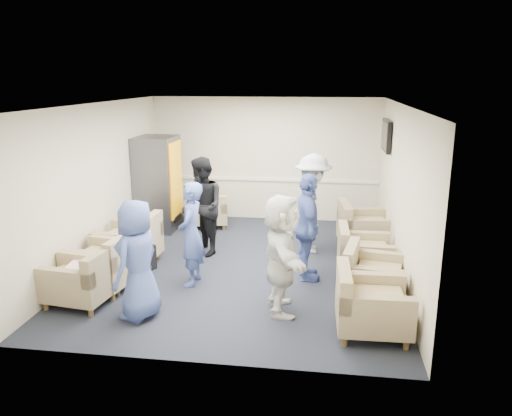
# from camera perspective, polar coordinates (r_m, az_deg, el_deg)

# --- Properties ---
(floor) EXTENTS (6.00, 6.00, 0.00)m
(floor) POSITION_cam_1_polar(r_m,az_deg,el_deg) (8.54, -1.48, -6.63)
(floor) COLOR black
(floor) RESTS_ON ground
(ceiling) EXTENTS (6.00, 6.00, 0.00)m
(ceiling) POSITION_cam_1_polar(r_m,az_deg,el_deg) (7.97, -1.61, 11.77)
(ceiling) COLOR silver
(ceiling) RESTS_ON back_wall
(back_wall) EXTENTS (5.00, 0.02, 2.70)m
(back_wall) POSITION_cam_1_polar(r_m,az_deg,el_deg) (11.07, 1.03, 5.58)
(back_wall) COLOR beige
(back_wall) RESTS_ON floor
(front_wall) EXTENTS (5.00, 0.02, 2.70)m
(front_wall) POSITION_cam_1_polar(r_m,az_deg,el_deg) (5.32, -6.88, -4.72)
(front_wall) COLOR beige
(front_wall) RESTS_ON floor
(left_wall) EXTENTS (0.02, 6.00, 2.70)m
(left_wall) POSITION_cam_1_polar(r_m,az_deg,el_deg) (8.90, -17.64, 2.63)
(left_wall) COLOR beige
(left_wall) RESTS_ON floor
(right_wall) EXTENTS (0.02, 6.00, 2.70)m
(right_wall) POSITION_cam_1_polar(r_m,az_deg,el_deg) (8.13, 16.13, 1.63)
(right_wall) COLOR beige
(right_wall) RESTS_ON floor
(chair_rail) EXTENTS (4.98, 0.04, 0.06)m
(chair_rail) POSITION_cam_1_polar(r_m,az_deg,el_deg) (11.13, 1.01, 3.28)
(chair_rail) COLOR silver
(chair_rail) RESTS_ON back_wall
(tv) EXTENTS (0.10, 1.00, 0.58)m
(tv) POSITION_cam_1_polar(r_m,az_deg,el_deg) (9.77, 14.64, 8.01)
(tv) COLOR black
(tv) RESTS_ON right_wall
(armchair_left_near) EXTENTS (0.96, 0.96, 0.69)m
(armchair_left_near) POSITION_cam_1_polar(r_m,az_deg,el_deg) (7.49, -18.94, -7.80)
(armchair_left_near) COLOR #8F7C5C
(armchair_left_near) RESTS_ON floor
(armchair_left_mid) EXTENTS (1.05, 1.05, 0.74)m
(armchair_left_mid) POSITION_cam_1_polar(r_m,az_deg,el_deg) (7.90, -16.67, -6.26)
(armchair_left_mid) COLOR #8F7C5C
(armchair_left_mid) RESTS_ON floor
(armchair_left_far) EXTENTS (0.96, 0.96, 0.74)m
(armchair_left_far) POSITION_cam_1_polar(r_m,az_deg,el_deg) (8.72, -13.98, -4.04)
(armchair_left_far) COLOR #8F7C5C
(armchair_left_far) RESTS_ON floor
(armchair_right_near) EXTENTS (0.92, 0.92, 0.71)m
(armchair_right_near) POSITION_cam_1_polar(r_m,az_deg,el_deg) (6.47, 12.67, -10.89)
(armchair_right_near) COLOR #8F7C5C
(armchair_right_near) RESTS_ON floor
(armchair_right_midnear) EXTENTS (0.98, 0.98, 0.68)m
(armchair_right_midnear) POSITION_cam_1_polar(r_m,az_deg,el_deg) (7.38, 13.00, -7.74)
(armchair_right_midnear) COLOR #8F7C5C
(armchair_right_midnear) RESTS_ON floor
(armchair_right_midfar) EXTENTS (0.87, 0.87, 0.68)m
(armchair_right_midfar) POSITION_cam_1_polar(r_m,az_deg,el_deg) (8.24, 11.94, -5.27)
(armchair_right_midfar) COLOR #8F7C5C
(armchair_right_midfar) RESTS_ON floor
(armchair_right_far) EXTENTS (1.04, 1.04, 0.75)m
(armchair_right_far) POSITION_cam_1_polar(r_m,az_deg,el_deg) (9.45, 11.97, -2.44)
(armchair_right_far) COLOR #8F7C5C
(armchair_right_far) RESTS_ON floor
(armchair_corner) EXTENTS (0.93, 0.93, 0.62)m
(armchair_corner) POSITION_cam_1_polar(r_m,az_deg,el_deg) (10.69, -5.45, -0.52)
(armchair_corner) COLOR #8F7C5C
(armchair_corner) RESTS_ON floor
(vending_machine) EXTENTS (0.79, 0.92, 1.95)m
(vending_machine) POSITION_cam_1_polar(r_m,az_deg,el_deg) (10.53, -11.12, 2.76)
(vending_machine) COLOR #515159
(vending_machine) RESTS_ON floor
(backpack) EXTENTS (0.35, 0.30, 0.50)m
(backpack) POSITION_cam_1_polar(r_m,az_deg,el_deg) (8.52, -12.51, -5.19)
(backpack) COLOR black
(backpack) RESTS_ON floor
(pillow) EXTENTS (0.43, 0.54, 0.14)m
(pillow) POSITION_cam_1_polar(r_m,az_deg,el_deg) (7.44, -19.10, -6.46)
(pillow) COLOR white
(pillow) RESTS_ON armchair_left_near
(person_front_left) EXTENTS (0.69, 0.89, 1.61)m
(person_front_left) POSITION_cam_1_polar(r_m,az_deg,el_deg) (6.71, -13.40, -5.79)
(person_front_left) COLOR #4257A0
(person_front_left) RESTS_ON floor
(person_mid_left) EXTENTS (0.39, 0.59, 1.61)m
(person_mid_left) POSITION_cam_1_polar(r_m,az_deg,el_deg) (7.64, -7.41, -2.97)
(person_mid_left) COLOR #4257A0
(person_mid_left) RESTS_ON floor
(person_back_left) EXTENTS (1.05, 1.09, 1.76)m
(person_back_left) POSITION_cam_1_polar(r_m,az_deg,el_deg) (8.91, -6.16, 0.15)
(person_back_left) COLOR black
(person_back_left) RESTS_ON floor
(person_back_right) EXTENTS (0.72, 1.19, 1.80)m
(person_back_right) POSITION_cam_1_polar(r_m,az_deg,el_deg) (9.05, 6.50, 0.50)
(person_back_right) COLOR silver
(person_back_right) RESTS_ON floor
(person_mid_right) EXTENTS (0.59, 1.05, 1.70)m
(person_mid_right) POSITION_cam_1_polar(r_m,az_deg,el_deg) (7.78, 5.88, -2.25)
(person_mid_right) COLOR #4257A0
(person_mid_right) RESTS_ON floor
(person_front_right) EXTENTS (0.76, 1.59, 1.65)m
(person_front_right) POSITION_cam_1_polar(r_m,az_deg,el_deg) (6.68, 2.94, -5.31)
(person_front_right) COLOR silver
(person_front_right) RESTS_ON floor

